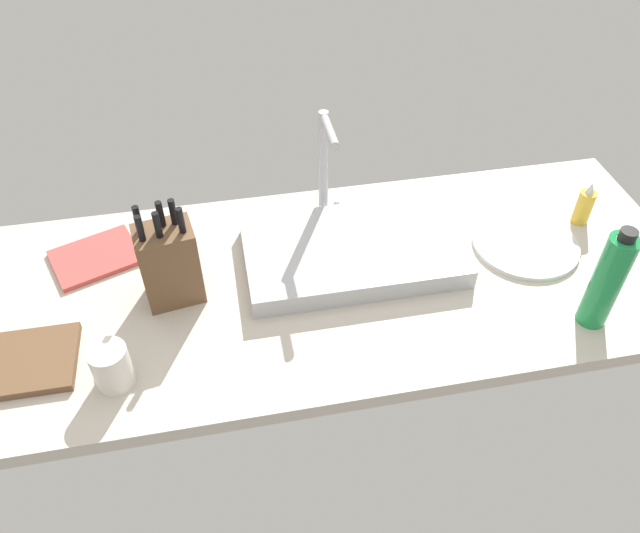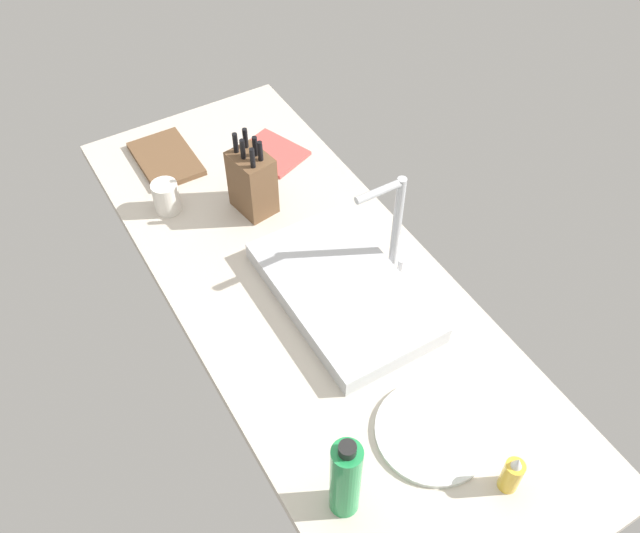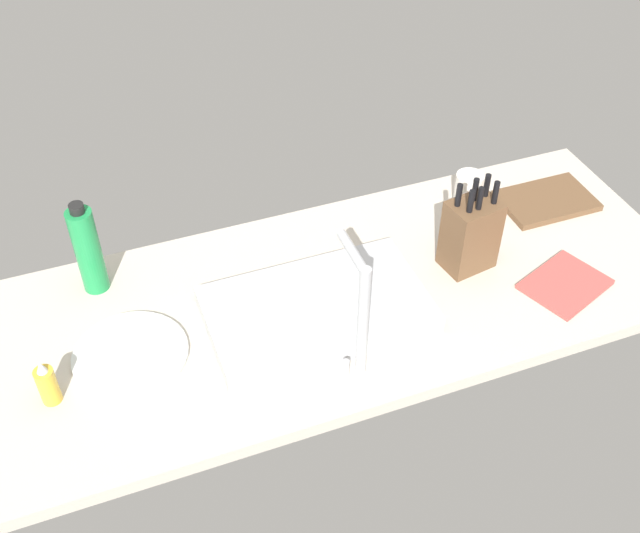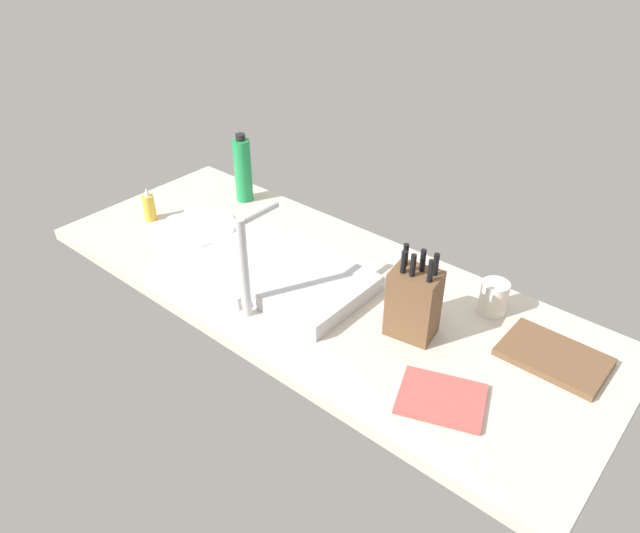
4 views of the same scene
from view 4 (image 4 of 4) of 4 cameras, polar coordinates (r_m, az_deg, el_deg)
The scene contains 10 objects.
countertop_slab at distance 176.54cm, azimuth -0.37°, elevation -2.00°, with size 174.21×67.82×3.50cm, color beige.
sink_basin at distance 175.31cm, azimuth -3.49°, elevation -0.66°, with size 50.62×29.94×4.99cm, color #B7BABF.
faucet at distance 155.58cm, azimuth -6.97°, elevation 0.75°, with size 5.50×14.16×29.61cm.
knife_block at distance 153.37cm, azimuth 8.92°, elevation -3.40°, with size 13.46×10.97×24.88cm.
cutting_board at distance 160.10cm, azimuth 21.39°, elevation -8.01°, with size 25.08×16.63×1.80cm, color brown.
soap_bottle at distance 213.44cm, azimuth -16.00°, elevation 5.55°, with size 4.14×4.14×11.86cm.
water_bottle at distance 217.30cm, azimuth -7.37°, elevation 9.15°, with size 6.16×6.16×25.11cm.
dinner_plate at distance 205.74cm, azimuth -11.57°, elevation 3.69°, with size 25.65×25.65×1.20cm, color silver.
dish_towel at distance 142.41cm, azimuth 11.50°, elevation -12.24°, with size 19.36×15.17×1.20cm, color #CC4C47.
coffee_mug at distance 168.29cm, azimuth 16.23°, elevation -2.87°, with size 7.52×7.52×9.50cm, color silver.
Camera 4 is at (-93.42, 108.38, 105.16)cm, focal length 33.55 mm.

